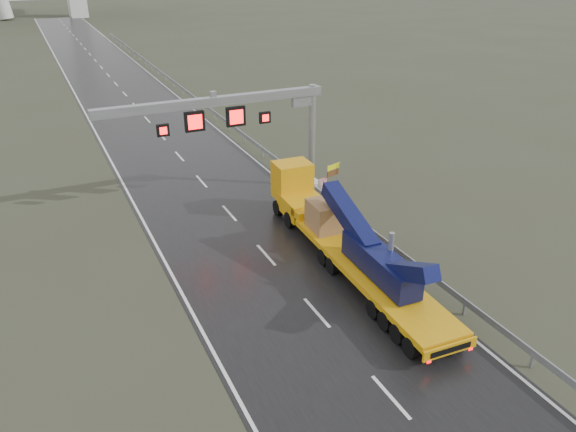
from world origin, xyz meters
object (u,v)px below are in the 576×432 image
heavy_haul_truck (337,229)px  exit_sign_pair (333,172)px  striped_barrier (322,186)px  sign_gantry (246,116)px

heavy_haul_truck → exit_sign_pair: 8.71m
exit_sign_pair → striped_barrier: exit_sign_pair is taller
sign_gantry → heavy_haul_truck: bearing=-81.2°
striped_barrier → sign_gantry: bearing=144.4°
sign_gantry → striped_barrier: size_ratio=15.15×
sign_gantry → exit_sign_pair: size_ratio=7.04×
sign_gantry → exit_sign_pair: bearing=-17.7°
exit_sign_pair → striped_barrier: (-0.66, 0.32, -0.99)m
heavy_haul_truck → striped_barrier: size_ratio=17.43×
exit_sign_pair → striped_barrier: size_ratio=2.15×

